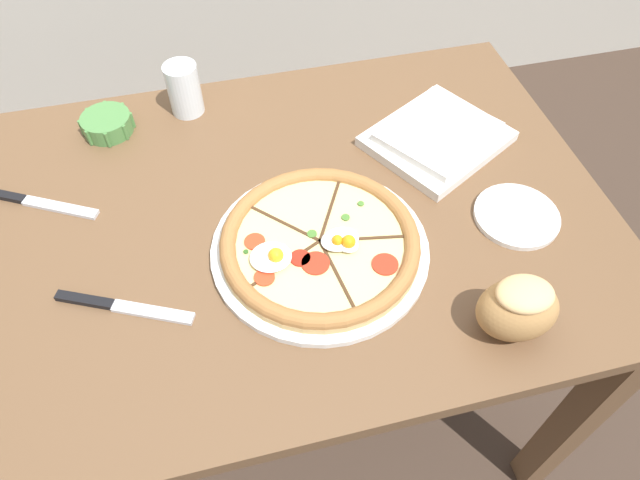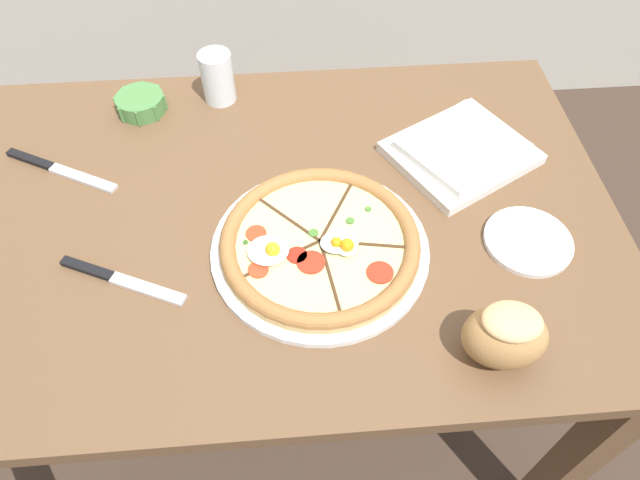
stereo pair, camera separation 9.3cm
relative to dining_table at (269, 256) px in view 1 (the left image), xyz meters
name	(u,v)px [view 1 (the left image)]	position (x,y,z in m)	size (l,w,h in m)	color
ground_plane	(285,394)	(0.00, 0.00, -0.65)	(12.00, 12.00, 0.00)	#3D2D23
dining_table	(269,256)	(0.00, 0.00, 0.00)	(1.22, 0.81, 0.77)	brown
pizza	(320,244)	(0.08, -0.10, 0.14)	(0.36, 0.36, 0.05)	white
ramekin_bowl	(107,123)	(-0.26, 0.30, 0.13)	(0.10, 0.10, 0.04)	#4C8442
napkin_folded	(437,136)	(0.36, 0.11, 0.13)	(0.31, 0.30, 0.04)	silver
bread_piece_near	(518,308)	(0.32, -0.31, 0.17)	(0.13, 0.10, 0.11)	#B27F47
knife_main	(122,307)	(-0.25, -0.13, 0.12)	(0.21, 0.11, 0.01)	silver
knife_spare	(33,202)	(-0.40, 0.13, 0.12)	(0.22, 0.13, 0.01)	silver
water_glass	(185,92)	(-0.10, 0.32, 0.16)	(0.07, 0.07, 0.11)	white
side_saucer	(517,216)	(0.43, -0.11, 0.12)	(0.15, 0.15, 0.01)	white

